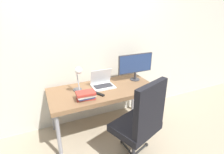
{
  "coord_description": "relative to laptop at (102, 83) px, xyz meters",
  "views": [
    {
      "loc": [
        -0.85,
        -1.83,
        1.83
      ],
      "look_at": [
        0.13,
        0.33,
        0.9
      ],
      "focal_mm": 28.0,
      "sensor_mm": 36.0,
      "label": 1
    }
  ],
  "objects": [
    {
      "name": "office_chair",
      "position": [
        0.13,
        -0.89,
        -0.14
      ],
      "size": [
        0.64,
        0.62,
        1.13
      ],
      "color": "black",
      "rests_on": "ground_plane"
    },
    {
      "name": "tv_remote",
      "position": [
        -0.15,
        -0.24,
        -0.04
      ],
      "size": [
        0.11,
        0.17,
        0.02
      ],
      "color": "black",
      "rests_on": "desk"
    },
    {
      "name": "book_stack",
      "position": [
        -0.35,
        -0.29,
        0.0
      ],
      "size": [
        0.26,
        0.18,
        0.11
      ],
      "color": "#B2382D",
      "rests_on": "desk"
    },
    {
      "name": "desk_lamp",
      "position": [
        -0.38,
        -0.09,
        0.22
      ],
      "size": [
        0.13,
        0.27,
        0.4
      ],
      "color": "#4C4C51",
      "rests_on": "desk"
    },
    {
      "name": "ground_plane",
      "position": [
        -0.03,
        -0.46,
        -0.77
      ],
      "size": [
        12.0,
        12.0,
        0.0
      ],
      "primitive_type": "plane",
      "color": "tan"
    },
    {
      "name": "monitor",
      "position": [
        0.59,
        0.03,
        0.21
      ],
      "size": [
        0.61,
        0.16,
        0.44
      ],
      "color": "#333338",
      "rests_on": "desk"
    },
    {
      "name": "laptop",
      "position": [
        0.0,
        0.0,
        0.0
      ],
      "size": [
        0.33,
        0.26,
        0.26
      ],
      "color": "silver",
      "rests_on": "desk"
    },
    {
      "name": "desk",
      "position": [
        -0.03,
        -0.09,
        -0.11
      ],
      "size": [
        1.58,
        0.74,
        0.72
      ],
      "color": "brown",
      "rests_on": "ground_plane"
    },
    {
      "name": "wall_back",
      "position": [
        -0.03,
        0.35,
        0.53
      ],
      "size": [
        8.0,
        0.05,
        2.6
      ],
      "color": "beige",
      "rests_on": "ground_plane"
    }
  ]
}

